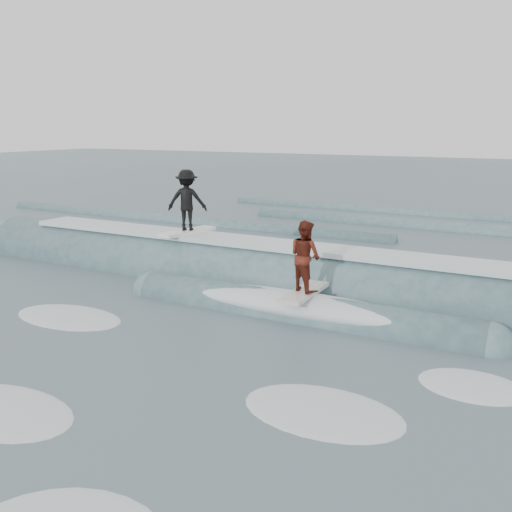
% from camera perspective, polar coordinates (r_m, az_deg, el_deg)
% --- Properties ---
extents(ground, '(160.00, 160.00, 0.00)m').
position_cam_1_polar(ground, '(12.20, -11.56, -9.78)').
color(ground, '#3B4B56').
rests_on(ground, ground).
extents(breaking_wave, '(24.26, 4.03, 2.50)m').
position_cam_1_polar(breaking_wave, '(16.68, 1.87, -3.16)').
color(breaking_wave, '#3D5E67').
rests_on(breaking_wave, ground).
extents(surfer_black, '(1.41, 2.07, 2.00)m').
position_cam_1_polar(surfer_black, '(18.07, -6.91, 5.38)').
color(surfer_black, white).
rests_on(surfer_black, ground).
extents(surfer_red, '(1.05, 2.01, 1.84)m').
position_cam_1_polar(surfer_red, '(13.90, 4.92, -0.36)').
color(surfer_red, silver).
rests_on(surfer_red, ground).
extents(whitewater, '(12.02, 8.35, 0.10)m').
position_cam_1_polar(whitewater, '(10.56, -9.53, -13.43)').
color(whitewater, white).
rests_on(whitewater, ground).
extents(far_swells, '(35.74, 8.65, 0.80)m').
position_cam_1_polar(far_swells, '(27.91, 10.42, 3.12)').
color(far_swells, '#3D5E67').
rests_on(far_swells, ground).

